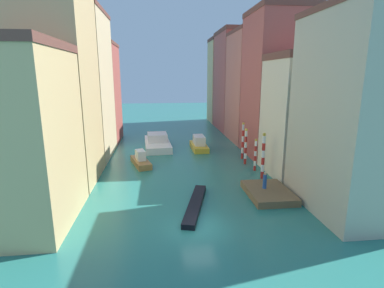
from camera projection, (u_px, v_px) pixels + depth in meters
name	position (u px, v px, depth m)	size (l,w,h in m)	color
ground_plane	(178.00, 149.00, 45.87)	(154.00, 154.00, 0.00)	#28756B
building_left_0	(16.00, 137.00, 21.46)	(7.37, 9.35, 13.45)	#DBB77A
building_left_1	(54.00, 77.00, 29.53)	(7.37, 8.92, 21.67)	#DBB77A
building_left_2	(80.00, 86.00, 39.63)	(7.37, 11.01, 19.32)	beige
building_left_3	(96.00, 93.00, 49.50)	(7.37, 8.74, 16.21)	#B25147
building_right_0	(360.00, 113.00, 23.58)	(7.37, 10.17, 16.29)	#BCB299
building_right_1	(303.00, 115.00, 32.93)	(7.37, 7.70, 13.41)	beige
building_right_2	(275.00, 85.00, 40.39)	(7.37, 9.10, 19.51)	#B25147
building_right_3	(253.00, 87.00, 49.95)	(7.37, 10.35, 18.21)	#C6705B
building_right_4	(236.00, 81.00, 60.73)	(7.37, 12.18, 19.77)	#B25147
building_right_5	(225.00, 81.00, 70.84)	(7.37, 7.83, 19.41)	#DBB77A
waterfront_dock	(268.00, 193.00, 27.84)	(3.85, 5.54, 0.64)	brown
person_on_dock	(265.00, 181.00, 27.91)	(0.36, 0.36, 1.58)	#234C93
mooring_pole_0	(263.00, 155.00, 32.06)	(0.38, 0.38, 5.09)	red
mooring_pole_1	(255.00, 154.00, 34.92)	(0.31, 0.31, 3.85)	red
mooring_pole_2	(246.00, 146.00, 37.41)	(0.34, 0.34, 4.60)	red
mooring_pole_3	(243.00, 140.00, 39.77)	(0.33, 0.33, 4.97)	red
vaporetto_white	(157.00, 142.00, 46.48)	(4.32, 9.83, 2.23)	white
gondola_black	(195.00, 204.00, 25.54)	(3.07, 8.07, 0.44)	black
motorboat_0	(199.00, 144.00, 45.31)	(2.30, 5.89, 2.10)	gold
motorboat_1	(141.00, 160.00, 37.31)	(3.00, 5.42, 1.92)	olive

